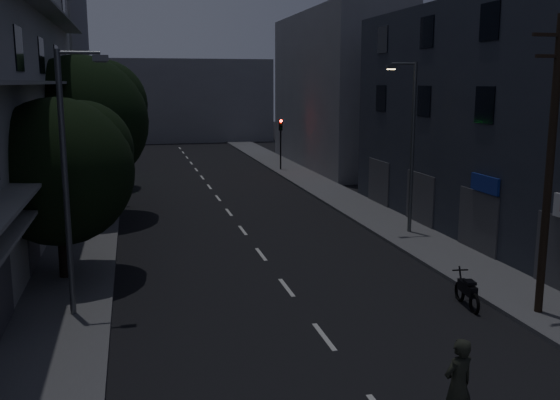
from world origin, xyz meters
name	(u,v)px	position (x,y,z in m)	size (l,w,h in m)	color
ground	(228,211)	(0.00, 25.00, 0.00)	(160.00, 160.00, 0.00)	black
sidewalk_left	(91,216)	(-7.50, 25.00, 0.07)	(3.00, 90.00, 0.15)	#565659
sidewalk_right	(352,204)	(7.50, 25.00, 0.07)	(3.00, 90.00, 0.15)	#565659
lane_markings	(213,192)	(0.00, 31.25, 0.01)	(0.15, 60.50, 0.01)	beige
building_right	(540,123)	(11.99, 14.00, 5.50)	(6.19, 28.00, 11.00)	#292D38
building_far_left	(47,73)	(-12.00, 48.00, 8.00)	(6.00, 20.00, 16.00)	slate
building_far_right	(335,91)	(12.00, 42.00, 6.50)	(6.00, 20.00, 13.00)	slate
building_far_end	(173,101)	(0.00, 70.00, 5.00)	(24.00, 8.00, 10.00)	slate
tree_near	(61,166)	(-7.68, 13.77, 4.25)	(5.32, 5.32, 6.56)	black
tree_mid	(82,117)	(-7.60, 24.31, 5.45)	(6.89, 6.89, 8.47)	black
tree_far	(94,125)	(-7.61, 34.24, 4.38)	(5.46, 5.46, 6.75)	black
traffic_signal_far_right	(281,134)	(6.73, 40.09, 3.10)	(0.28, 0.37, 4.10)	black
traffic_signal_far_left	(115,137)	(-6.41, 39.91, 3.10)	(0.28, 0.37, 4.10)	black
street_lamp_left_near	(69,171)	(-7.02, 9.70, 4.60)	(1.51, 0.25, 8.00)	#5A5E62
street_lamp_right	(410,139)	(7.55, 17.34, 4.60)	(1.51, 0.25, 8.00)	#54585B
street_lamp_left_far	(95,128)	(-7.23, 28.54, 4.60)	(1.51, 0.25, 8.00)	#55585D
utility_pole	(550,162)	(7.02, 6.52, 4.87)	(1.80, 0.24, 9.00)	black
motorcycle	(467,292)	(5.27, 7.81, 0.48)	(0.54, 1.88, 1.21)	black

